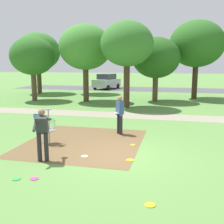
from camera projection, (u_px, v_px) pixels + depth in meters
The scene contains 21 objects.
ground_plane at pixel (117, 156), 9.16m from camera, with size 160.00×160.00×0.00m, color #5B8942.
dirt_tee_pad at pixel (84, 142), 10.75m from camera, with size 4.50×4.93×0.01m, color brown.
disc_golf_basket at pixel (48, 125), 10.46m from camera, with size 0.98×0.58×1.39m.
player_foreground_watching at pixel (120, 113), 11.82m from camera, with size 0.45×0.46×1.71m.
player_throwing at pixel (42, 131), 8.52m from camera, with size 0.45×1.17×1.71m.
frisbee_near_basket at pixel (133, 145), 10.37m from camera, with size 0.20×0.20×0.02m, color gold.
frisbee_by_tee at pixel (150, 205), 5.97m from camera, with size 0.23×0.23×0.02m, color gold.
frisbee_mid_grass at pixel (85, 156), 9.10m from camera, with size 0.23×0.23×0.02m, color white.
frisbee_far_left at pixel (34, 179), 7.34m from camera, with size 0.23×0.23×0.02m, color #E53D99.
frisbee_far_right at pixel (16, 179), 7.31m from camera, with size 0.22×0.22×0.02m, color green.
frisbee_scattered_b at pixel (130, 160), 8.74m from camera, with size 0.26×0.26×0.02m, color gold.
tree_near_left at pixel (197, 44), 23.17m from camera, with size 4.70×4.70×6.76m.
tree_near_right at pixel (127, 44), 18.48m from camera, with size 3.65×3.65×5.98m.
tree_mid_left at pixel (33, 56), 22.17m from camera, with size 3.68×3.68×5.28m.
tree_mid_center at pixel (85, 47), 21.52m from camera, with size 4.24×4.24×6.19m.
tree_mid_right at pixel (86, 54), 27.39m from camera, with size 3.85×3.85×5.71m.
tree_far_center at pixel (156, 58), 21.73m from camera, with size 3.86×3.86×5.19m.
tree_far_right at pixel (38, 52), 27.60m from camera, with size 4.53×4.53×6.23m.
parking_lot_strip at pixel (159, 89), 32.51m from camera, with size 36.00×6.00×0.01m, color #4C4C51.
parked_car_leftmost at pixel (107, 81), 33.14m from camera, with size 2.80×4.52×1.84m.
gravel_path at pixel (142, 116), 16.13m from camera, with size 40.00×1.87×0.00m, color gray.
Camera 1 is at (1.82, -8.55, 3.10)m, focal length 43.22 mm.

